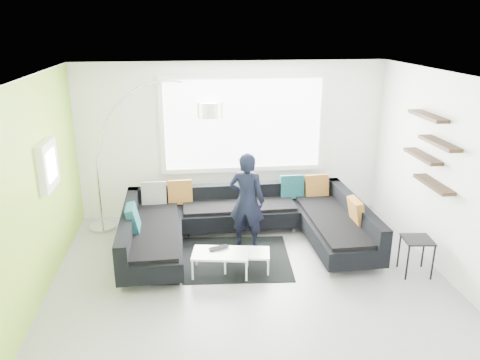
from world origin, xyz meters
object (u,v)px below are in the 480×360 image
sectional_sofa (245,226)px  side_table (416,256)px  arc_lamp (96,160)px  coffee_table (234,261)px  person (247,201)px  laptop (220,249)px

sectional_sofa → side_table: size_ratio=7.06×
arc_lamp → side_table: 5.23m
sectional_sofa → coffee_table: 0.82m
side_table → person: 2.60m
arc_lamp → side_table: (4.70, -2.09, -0.98)m
person → sectional_sofa: bearing=80.7°
sectional_sofa → person: bearing=59.3°
sectional_sofa → side_table: 2.56m
coffee_table → laptop: bearing=177.8°
laptop → sectional_sofa: bearing=38.3°
coffee_table → laptop: (-0.20, 0.04, 0.18)m
arc_lamp → person: bearing=-34.7°
person → laptop: (-0.49, -0.77, -0.43)m
arc_lamp → person: 2.63m
arc_lamp → side_table: size_ratio=4.61×
coffee_table → arc_lamp: bearing=150.0°
person → arc_lamp: bearing=-0.7°
sectional_sofa → person: (0.03, 0.05, 0.42)m
side_table → coffee_table: bearing=172.2°
arc_lamp → laptop: bearing=-54.9°
person → laptop: bearing=77.9°
coffee_table → person: person is taller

